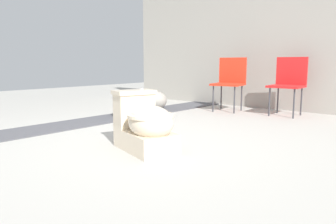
% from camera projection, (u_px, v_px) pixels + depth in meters
% --- Properties ---
extents(ground_plane, '(14.00, 14.00, 0.00)m').
position_uv_depth(ground_plane, '(144.00, 143.00, 3.08)').
color(ground_plane, '#A8A59E').
extents(gravel_strip, '(0.56, 8.00, 0.01)m').
position_uv_depth(gravel_strip, '(100.00, 120.00, 4.31)').
color(gravel_strip, '#4C4C51').
rests_on(gravel_strip, ground).
extents(building_wall, '(7.00, 0.20, 2.60)m').
position_uv_depth(building_wall, '(313.00, 26.00, 4.90)').
color(building_wall, '#9E998E').
rests_on(building_wall, ground).
extents(toilet, '(0.71, 0.54, 0.52)m').
position_uv_depth(toilet, '(145.00, 125.00, 2.80)').
color(toilet, beige).
rests_on(toilet, ground).
extents(folding_chair_left, '(0.51, 0.51, 0.83)m').
position_uv_depth(folding_chair_left, '(230.00, 78.00, 5.15)').
color(folding_chair_left, red).
rests_on(folding_chair_left, ground).
extents(folding_chair_middle, '(0.46, 0.46, 0.83)m').
position_uv_depth(folding_chair_middle, '(289.00, 80.00, 4.70)').
color(folding_chair_middle, red).
rests_on(folding_chair_middle, ground).
extents(boulder_near, '(0.46, 0.37, 0.32)m').
position_uv_depth(boulder_near, '(128.00, 106.00, 4.51)').
color(boulder_near, '#ADA899').
rests_on(boulder_near, ground).
extents(boulder_far, '(0.38, 0.45, 0.30)m').
position_uv_depth(boulder_far, '(156.00, 101.00, 5.25)').
color(boulder_far, gray).
rests_on(boulder_far, ground).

